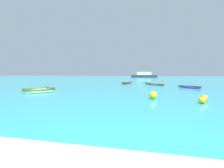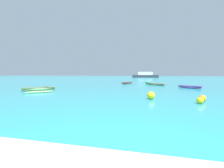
{
  "view_description": "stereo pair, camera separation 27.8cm",
  "coord_description": "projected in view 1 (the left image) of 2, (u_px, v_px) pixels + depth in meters",
  "views": [
    {
      "loc": [
        0.21,
        -2.27,
        1.85
      ],
      "look_at": [
        -4.51,
        20.12,
        0.25
      ],
      "focal_mm": 24.0,
      "sensor_mm": 36.0,
      "label": 1
    },
    {
      "loc": [
        0.49,
        -2.21,
        1.85
      ],
      "look_at": [
        -4.51,
        20.12,
        0.25
      ],
      "focal_mm": 24.0,
      "sensor_mm": 36.0,
      "label": 2
    }
  ],
  "objects": [
    {
      "name": "moored_boat_0",
      "position": [
        39.0,
        89.0,
        16.0
      ],
      "size": [
        4.83,
        4.99,
        0.43
      ],
      "rotation": [
        0.0,
        0.0,
        0.72
      ],
      "color": "#97BF73",
      "rests_on": "ground_plane"
    },
    {
      "name": "moored_boat_3",
      "position": [
        127.0,
        83.0,
        27.43
      ],
      "size": [
        2.05,
        3.45,
        0.31
      ],
      "rotation": [
        0.0,
        0.0,
        1.17
      ],
      "color": "#8E544B",
      "rests_on": "ground_plane"
    },
    {
      "name": "moored_boat_1",
      "position": [
        148.0,
        83.0,
        26.77
      ],
      "size": [
        1.54,
        2.37,
        0.3
      ],
      "rotation": [
        0.0,
        0.0,
        -1.16
      ],
      "color": "#36E95A",
      "rests_on": "ground_plane"
    },
    {
      "name": "moored_boat_4",
      "position": [
        156.0,
        84.0,
        24.01
      ],
      "size": [
        3.08,
        2.54,
        0.29
      ],
      "rotation": [
        0.0,
        0.0,
        -0.63
      ],
      "color": "tan",
      "rests_on": "ground_plane"
    },
    {
      "name": "mooring_buoy_1",
      "position": [
        204.0,
        98.0,
        9.87
      ],
      "size": [
        0.45,
        0.45,
        0.45
      ],
      "color": "orange",
      "rests_on": "ground_plane"
    },
    {
      "name": "distant_ferry",
      "position": [
        144.0,
        75.0,
        70.3
      ],
      "size": [
        11.93,
        2.63,
        2.63
      ],
      "color": "#2D333D",
      "rests_on": "ground_plane"
    },
    {
      "name": "moored_boat_2",
      "position": [
        190.0,
        87.0,
        19.13
      ],
      "size": [
        2.91,
        2.31,
        0.31
      ],
      "rotation": [
        0.0,
        0.0,
        -0.58
      ],
      "color": "#875BC6",
      "rests_on": "ground_plane"
    },
    {
      "name": "mooring_buoy_2",
      "position": [
        202.0,
        100.0,
        9.23
      ],
      "size": [
        0.41,
        0.41,
        0.41
      ],
      "color": "yellow",
      "rests_on": "ground_plane"
    },
    {
      "name": "mooring_buoy_0",
      "position": [
        153.0,
        95.0,
        10.83
      ],
      "size": [
        0.56,
        0.56,
        0.56
      ],
      "color": "yellow",
      "rests_on": "ground_plane"
    }
  ]
}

